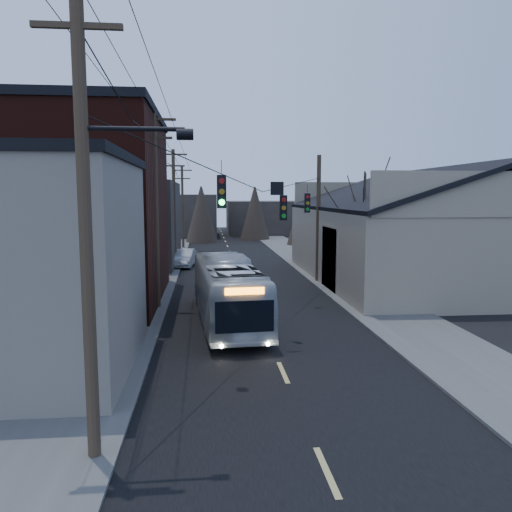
# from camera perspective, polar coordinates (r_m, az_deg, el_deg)

# --- Properties ---
(road_surface) EXTENTS (9.00, 110.00, 0.02)m
(road_surface) POSITION_cam_1_polar(r_m,az_deg,el_deg) (38.26, -1.97, -1.85)
(road_surface) COLOR black
(road_surface) RESTS_ON ground
(sidewalk_left) EXTENTS (4.00, 110.00, 0.12)m
(sidewalk_left) POSITION_cam_1_polar(r_m,az_deg,el_deg) (38.39, -11.71, -1.89)
(sidewalk_left) COLOR #474744
(sidewalk_left) RESTS_ON ground
(sidewalk_right) EXTENTS (4.00, 110.00, 0.12)m
(sidewalk_right) POSITION_cam_1_polar(r_m,az_deg,el_deg) (39.22, 7.55, -1.62)
(sidewalk_right) COLOR #474744
(sidewalk_right) RESTS_ON ground
(building_clapboard) EXTENTS (8.00, 8.00, 7.00)m
(building_clapboard) POSITION_cam_1_polar(r_m,az_deg,el_deg) (18.11, -26.79, -1.22)
(building_clapboard) COLOR slate
(building_clapboard) RESTS_ON ground
(building_brick) EXTENTS (10.00, 12.00, 10.00)m
(building_brick) POSITION_cam_1_polar(r_m,az_deg,el_deg) (28.75, -20.99, 4.80)
(building_brick) COLOR black
(building_brick) RESTS_ON ground
(building_left_far) EXTENTS (9.00, 14.00, 7.00)m
(building_left_far) POSITION_cam_1_polar(r_m,az_deg,el_deg) (44.36, -14.89, 3.66)
(building_left_far) COLOR #302B26
(building_left_far) RESTS_ON ground
(warehouse) EXTENTS (16.16, 20.60, 7.73)m
(warehouse) POSITION_cam_1_polar(r_m,az_deg,el_deg) (36.35, 19.48, 1.57)
(warehouse) COLOR gray
(warehouse) RESTS_ON ground
(building_far_left) EXTENTS (10.00, 12.00, 6.00)m
(building_far_left) POSITION_cam_1_polar(r_m,az_deg,el_deg) (72.88, -8.56, 4.60)
(building_far_left) COLOR #302B26
(building_far_left) RESTS_ON ground
(building_far_right) EXTENTS (12.00, 14.00, 5.00)m
(building_far_right) POSITION_cam_1_polar(r_m,az_deg,el_deg) (78.39, 1.19, 4.46)
(building_far_right) COLOR #302B26
(building_far_right) RESTS_ON ground
(bare_tree) EXTENTS (0.40, 0.40, 7.20)m
(bare_tree) POSITION_cam_1_polar(r_m,az_deg,el_deg) (29.24, 12.16, 2.38)
(bare_tree) COLOR black
(bare_tree) RESTS_ON ground
(utility_lines) EXTENTS (11.24, 45.28, 10.50)m
(utility_lines) POSITION_cam_1_polar(r_m,az_deg,el_deg) (31.90, -6.92, 5.28)
(utility_lines) COLOR #382B1E
(utility_lines) RESTS_ON ground
(bus) EXTENTS (3.23, 10.70, 2.94)m
(bus) POSITION_cam_1_polar(r_m,az_deg,el_deg) (23.06, -3.26, -4.00)
(bus) COLOR #ACB2B8
(bus) RESTS_ON ground
(parked_car) EXTENTS (2.02, 4.57, 1.46)m
(parked_car) POSITION_cam_1_polar(r_m,az_deg,el_deg) (41.48, -8.23, -0.23)
(parked_car) COLOR #ADB1B5
(parked_car) RESTS_ON ground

